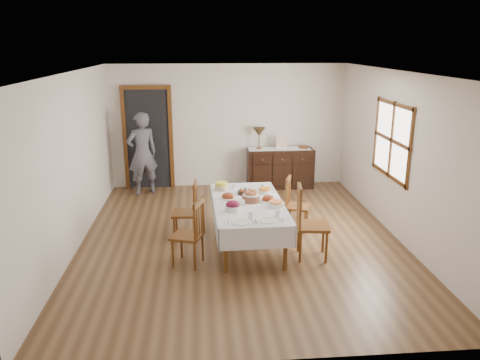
{
  "coord_description": "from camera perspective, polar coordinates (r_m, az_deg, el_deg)",
  "views": [
    {
      "loc": [
        -0.6,
        -6.87,
        3.01
      ],
      "look_at": [
        0.0,
        0.1,
        0.95
      ],
      "focal_mm": 35.0,
      "sensor_mm": 36.0,
      "label": 1
    }
  ],
  "objects": [
    {
      "name": "chair_right_near",
      "position": [
        6.78,
        8.41,
        -5.04
      ],
      "size": [
        0.51,
        0.51,
        1.09
      ],
      "rotation": [
        0.0,
        0.0,
        1.44
      ],
      "color": "#5C3413",
      "rests_on": "ground"
    },
    {
      "name": "room_shell",
      "position": [
        7.44,
        -1.33,
        5.79
      ],
      "size": [
        5.02,
        6.02,
        2.65
      ],
      "color": "silver",
      "rests_on": "ground"
    },
    {
      "name": "casserole_dish",
      "position": [
        6.89,
        4.42,
        -2.9
      ],
      "size": [
        0.24,
        0.24,
        0.08
      ],
      "color": "silver",
      "rests_on": "dining_table"
    },
    {
      "name": "runner",
      "position": [
        9.98,
        4.76,
        3.84
      ],
      "size": [
        1.3,
        0.35,
        0.01
      ],
      "color": "white",
      "rests_on": "sideboard"
    },
    {
      "name": "ground",
      "position": [
        7.53,
        0.07,
        -7.17
      ],
      "size": [
        6.0,
        6.0,
        0.0
      ],
      "primitive_type": "plane",
      "color": "brown"
    },
    {
      "name": "ham_platter_b",
      "position": [
        7.1,
        3.48,
        -2.36
      ],
      "size": [
        0.31,
        0.31,
        0.11
      ],
      "color": "silver",
      "rests_on": "dining_table"
    },
    {
      "name": "setting_left",
      "position": [
        6.31,
        0.48,
        -4.86
      ],
      "size": [
        0.42,
        0.31,
        0.1
      ],
      "color": "silver",
      "rests_on": "dining_table"
    },
    {
      "name": "pineapple_bowl",
      "position": [
        7.61,
        -2.25,
        -0.76
      ],
      "size": [
        0.22,
        0.22,
        0.13
      ],
      "color": "beige",
      "rests_on": "dining_table"
    },
    {
      "name": "beet_bowl",
      "position": [
        6.67,
        -0.9,
        -3.22
      ],
      "size": [
        0.21,
        0.21,
        0.15
      ],
      "color": "silver",
      "rests_on": "dining_table"
    },
    {
      "name": "glass_far_b",
      "position": [
        7.68,
        2.8,
        -0.76
      ],
      "size": [
        0.07,
        0.07,
        0.09
      ],
      "color": "white",
      "rests_on": "dining_table"
    },
    {
      "name": "ham_platter_a",
      "position": [
        7.2,
        -1.46,
        -2.04
      ],
      "size": [
        0.28,
        0.28,
        0.11
      ],
      "color": "silver",
      "rests_on": "dining_table"
    },
    {
      "name": "glass_far_a",
      "position": [
        7.66,
        -0.7,
        -0.79
      ],
      "size": [
        0.06,
        0.06,
        0.09
      ],
      "color": "white",
      "rests_on": "dining_table"
    },
    {
      "name": "picture_frame",
      "position": [
        9.93,
        5.06,
        4.56
      ],
      "size": [
        0.22,
        0.08,
        0.28
      ],
      "color": "beige",
      "rests_on": "sideboard"
    },
    {
      "name": "butter_dish",
      "position": [
        6.92,
        0.0,
        -2.78
      ],
      "size": [
        0.14,
        0.09,
        0.07
      ],
      "color": "silver",
      "rests_on": "dining_table"
    },
    {
      "name": "chair_right_far",
      "position": [
        7.8,
        6.71,
        -2.85
      ],
      "size": [
        0.48,
        0.48,
        0.9
      ],
      "rotation": [
        0.0,
        0.0,
        1.22
      ],
      "color": "#5C3413",
      "rests_on": "ground"
    },
    {
      "name": "carrot_bowl",
      "position": [
        7.47,
        3.02,
        -1.3
      ],
      "size": [
        0.2,
        0.2,
        0.08
      ],
      "color": "silver",
      "rests_on": "dining_table"
    },
    {
      "name": "bread_basket",
      "position": [
        7.05,
        1.34,
        -2.0
      ],
      "size": [
        0.27,
        0.27,
        0.18
      ],
      "color": "brown",
      "rests_on": "dining_table"
    },
    {
      "name": "table_lamp",
      "position": [
        9.86,
        2.35,
        5.8
      ],
      "size": [
        0.26,
        0.26,
        0.46
      ],
      "color": "brown",
      "rests_on": "sideboard"
    },
    {
      "name": "setting_right",
      "position": [
        6.38,
        3.81,
        -4.64
      ],
      "size": [
        0.42,
        0.31,
        0.1
      ],
      "color": "silver",
      "rests_on": "dining_table"
    },
    {
      "name": "chair_left_far",
      "position": [
        7.45,
        -6.43,
        -3.66
      ],
      "size": [
        0.41,
        0.41,
        0.92
      ],
      "rotation": [
        0.0,
        0.0,
        -1.63
      ],
      "color": "#5C3413",
      "rests_on": "ground"
    },
    {
      "name": "deco_bowl",
      "position": [
        10.08,
        7.74,
        4.01
      ],
      "size": [
        0.2,
        0.2,
        0.06
      ],
      "color": "#5C3413",
      "rests_on": "sideboard"
    },
    {
      "name": "person",
      "position": [
        9.69,
        -11.84,
        3.49
      ],
      "size": [
        0.66,
        0.57,
        1.81
      ],
      "primitive_type": "imported",
      "rotation": [
        0.0,
        0.0,
        3.58
      ],
      "color": "#54525D",
      "rests_on": "ground"
    },
    {
      "name": "sideboard",
      "position": [
        10.08,
        4.91,
        1.46
      ],
      "size": [
        1.41,
        0.51,
        0.84
      ],
      "color": "black",
      "rests_on": "ground"
    },
    {
      "name": "egg_basket",
      "position": [
        7.42,
        0.62,
        -1.45
      ],
      "size": [
        0.24,
        0.24,
        0.1
      ],
      "color": "black",
      "rests_on": "dining_table"
    },
    {
      "name": "chair_left_near",
      "position": [
        6.55,
        -6.04,
        -6.36
      ],
      "size": [
        0.51,
        0.51,
        0.96
      ],
      "rotation": [
        0.0,
        0.0,
        -1.92
      ],
      "color": "#5C3413",
      "rests_on": "ground"
    },
    {
      "name": "dining_table",
      "position": [
        7.08,
        0.98,
        -3.38
      ],
      "size": [
        1.08,
        2.06,
        0.7
      ],
      "rotation": [
        0.0,
        0.0,
        0.02
      ],
      "color": "silver",
      "rests_on": "ground"
    }
  ]
}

